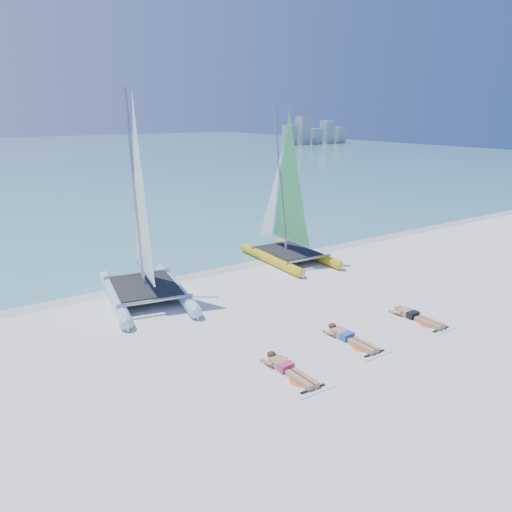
% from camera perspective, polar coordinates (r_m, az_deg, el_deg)
% --- Properties ---
extents(ground, '(140.00, 140.00, 0.00)m').
position_cam_1_polar(ground, '(15.37, 5.49, -6.60)').
color(ground, white).
rests_on(ground, ground).
extents(wet_sand_strip, '(140.00, 1.40, 0.01)m').
position_cam_1_polar(wet_sand_strip, '(19.63, -4.80, -1.44)').
color(wet_sand_strip, silver).
rests_on(wet_sand_strip, ground).
extents(distant_skyline, '(14.00, 2.00, 5.00)m').
position_cam_1_polar(distant_skyline, '(96.28, 6.64, 13.75)').
color(distant_skyline, '#8F979D').
rests_on(distant_skyline, ground).
extents(catamaran_blue, '(3.33, 5.44, 6.92)m').
position_cam_1_polar(catamaran_blue, '(16.41, -12.93, 2.15)').
color(catamaran_blue, '#BADCF5').
rests_on(catamaran_blue, ground).
extents(catamaran_yellow, '(2.50, 5.06, 6.37)m').
position_cam_1_polar(catamaran_yellow, '(20.62, 3.16, 5.20)').
color(catamaran_yellow, gold).
rests_on(catamaran_yellow, ground).
extents(towel_a, '(1.00, 1.85, 0.02)m').
position_cam_1_polar(towel_a, '(12.01, 4.12, -13.43)').
color(towel_a, white).
rests_on(towel_a, ground).
extents(sunbather_a, '(0.37, 1.73, 0.26)m').
position_cam_1_polar(sunbather_a, '(12.09, 3.55, -12.62)').
color(sunbather_a, tan).
rests_on(sunbather_a, towel_a).
extents(towel_b, '(1.00, 1.85, 0.02)m').
position_cam_1_polar(towel_b, '(13.71, 11.03, -9.73)').
color(towel_b, white).
rests_on(towel_b, ground).
extents(sunbather_b, '(0.37, 1.73, 0.26)m').
position_cam_1_polar(sunbather_b, '(13.79, 10.48, -9.05)').
color(sunbather_b, tan).
rests_on(sunbather_b, towel_b).
extents(towel_c, '(1.00, 1.85, 0.02)m').
position_cam_1_polar(towel_c, '(15.55, 18.11, -7.05)').
color(towel_c, white).
rests_on(towel_c, ground).
extents(sunbather_c, '(0.37, 1.73, 0.26)m').
position_cam_1_polar(sunbather_c, '(15.62, 17.60, -6.47)').
color(sunbather_c, tan).
rests_on(sunbather_c, towel_c).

